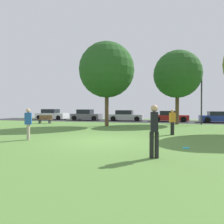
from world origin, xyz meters
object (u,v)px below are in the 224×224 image
(frisbee_disc, at_px, (186,148))
(parked_car_red, at_px, (170,117))
(oak_tree_center, at_px, (107,70))
(parked_car_grey, at_px, (86,115))
(oak_tree_right, at_px, (177,74))
(parked_car_white, at_px, (52,115))
(person_catcher, at_px, (28,123))
(person_bystander, at_px, (154,129))
(parked_car_silver, at_px, (126,116))
(person_thrower, at_px, (172,121))
(street_lamp_post, at_px, (201,102))
(park_bench, at_px, (45,119))
(parked_car_blue, at_px, (220,117))

(frisbee_disc, xyz_separation_m, parked_car_red, (-0.32, 17.12, 0.60))
(oak_tree_center, bearing_deg, parked_car_grey, 123.71)
(oak_tree_right, bearing_deg, parked_car_white, 165.39)
(person_catcher, relative_size, parked_car_red, 0.37)
(person_bystander, distance_m, parked_car_silver, 19.61)
(frisbee_disc, distance_m, parked_car_red, 17.13)
(person_thrower, distance_m, frisbee_disc, 4.19)
(parked_car_grey, bearing_deg, parked_car_white, 177.98)
(oak_tree_center, height_order, parked_car_white, oak_tree_center)
(person_catcher, relative_size, street_lamp_post, 0.36)
(oak_tree_right, relative_size, park_bench, 4.67)
(oak_tree_right, bearing_deg, oak_tree_center, -149.25)
(parked_car_white, height_order, park_bench, parked_car_white)
(parked_car_grey, xyz_separation_m, parked_car_red, (11.09, 0.14, -0.06))
(parked_car_white, relative_size, parked_car_grey, 1.11)
(parked_car_grey, distance_m, parked_car_red, 11.10)
(parked_car_red, bearing_deg, person_thrower, -90.38)
(person_catcher, bearing_deg, parked_car_white, 90.07)
(oak_tree_center, xyz_separation_m, frisbee_disc, (6.02, -8.90, -5.10))
(park_bench, bearing_deg, parked_car_grey, -105.48)
(oak_tree_center, bearing_deg, park_bench, 170.35)
(parked_car_grey, xyz_separation_m, street_lamp_post, (14.06, -4.00, 1.58))
(parked_car_grey, bearing_deg, parked_car_red, 0.72)
(person_bystander, bearing_deg, parked_car_silver, 5.37)
(park_bench, bearing_deg, person_thrower, 154.89)
(parked_car_blue, relative_size, street_lamp_post, 0.99)
(parked_car_white, bearing_deg, oak_tree_center, -37.11)
(person_thrower, relative_size, person_bystander, 0.91)
(parked_car_silver, height_order, parked_car_blue, parked_car_silver)
(person_bystander, xyz_separation_m, parked_car_silver, (-4.72, 19.03, -0.32))
(person_thrower, height_order, person_bystander, person_bystander)
(oak_tree_center, xyz_separation_m, person_catcher, (-1.55, -8.75, -4.24))
(person_thrower, distance_m, street_lamp_post, 9.50)
(parked_car_white, bearing_deg, parked_car_blue, -1.36)
(person_bystander, height_order, parked_car_red, person_bystander)
(oak_tree_right, relative_size, person_catcher, 4.67)
(person_bystander, bearing_deg, street_lamp_post, -22.83)
(parked_car_white, bearing_deg, street_lamp_post, -12.08)
(parked_car_red, height_order, street_lamp_post, street_lamp_post)
(oak_tree_right, relative_size, person_thrower, 4.80)
(oak_tree_center, xyz_separation_m, oak_tree_right, (6.34, 3.77, -0.04))
(oak_tree_center, height_order, parked_car_silver, oak_tree_center)
(frisbee_disc, xyz_separation_m, parked_car_silver, (-5.87, 17.07, 0.62))
(oak_tree_right, bearing_deg, person_thrower, -94.84)
(parked_car_red, bearing_deg, person_catcher, -113.12)
(oak_tree_center, relative_size, parked_car_silver, 1.74)
(oak_tree_right, relative_size, frisbee_disc, 27.70)
(street_lamp_post, bearing_deg, person_bystander, -104.27)
(parked_car_grey, relative_size, parked_car_red, 0.95)
(oak_tree_right, distance_m, person_catcher, 15.38)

